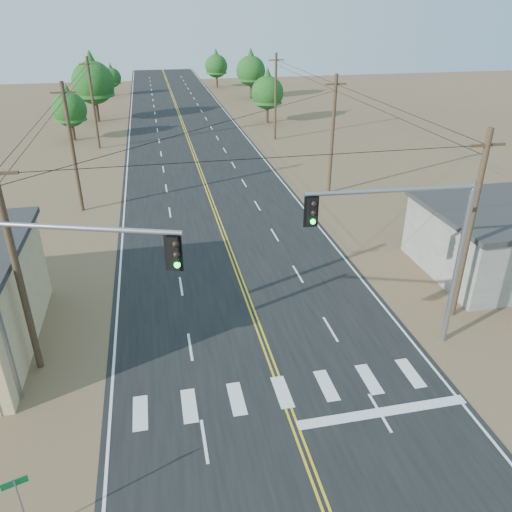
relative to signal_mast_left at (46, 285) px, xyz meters
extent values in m
cube|color=black|center=(8.84, 20.74, -5.67)|extent=(15.00, 200.00, 0.02)
cylinder|color=#4C3826|center=(-1.66, 2.74, -0.68)|extent=(0.30, 0.30, 10.00)
cylinder|color=#4C3826|center=(-1.66, 22.74, -0.68)|extent=(0.30, 0.30, 10.00)
cube|color=#4C3826|center=(-1.66, 22.74, 3.52)|extent=(1.80, 0.12, 0.12)
cylinder|color=#4C3826|center=(-1.66, 42.74, -0.68)|extent=(0.30, 0.30, 10.00)
cube|color=#4C3826|center=(-1.66, 42.74, 3.52)|extent=(1.80, 0.12, 0.12)
cylinder|color=#4C3826|center=(19.34, 2.74, -0.68)|extent=(0.30, 0.30, 10.00)
cube|color=#4C3826|center=(19.34, 2.74, 3.52)|extent=(1.80, 0.12, 0.12)
cylinder|color=#4C3826|center=(19.34, 22.74, -0.68)|extent=(0.30, 0.30, 10.00)
cube|color=#4C3826|center=(19.34, 22.74, 3.52)|extent=(1.80, 0.12, 0.12)
cylinder|color=#4C3826|center=(19.34, 42.74, -0.68)|extent=(0.30, 0.30, 10.00)
cube|color=#4C3826|center=(19.34, 42.74, 3.52)|extent=(1.80, 0.12, 0.12)
cylinder|color=gray|center=(1.45, -0.49, 2.39)|extent=(7.27, 2.62, 0.18)
cube|color=black|center=(4.73, -1.60, 1.65)|extent=(0.49, 0.45, 1.25)
sphere|color=black|center=(4.80, -1.79, 2.05)|extent=(0.23, 0.23, 0.23)
sphere|color=black|center=(4.80, -1.79, 1.65)|extent=(0.23, 0.23, 0.23)
sphere|color=#0CE533|center=(4.80, -1.79, 1.25)|extent=(0.23, 0.23, 0.23)
cylinder|color=gray|center=(17.62, 0.74, -1.72)|extent=(0.27, 0.27, 7.90)
cylinder|color=gray|center=(17.62, 0.74, 2.23)|extent=(0.20, 0.20, 0.68)
cylinder|color=gray|center=(13.92, 0.98, 2.34)|extent=(7.40, 0.68, 0.18)
cube|color=black|center=(10.57, 1.21, 1.61)|extent=(0.42, 0.36, 1.24)
sphere|color=black|center=(10.58, 1.01, 2.00)|extent=(0.23, 0.23, 0.23)
sphere|color=black|center=(10.58, 1.01, 1.61)|extent=(0.23, 0.23, 0.23)
sphere|color=#0CE533|center=(10.58, 1.01, 1.21)|extent=(0.23, 0.23, 0.23)
cylinder|color=gray|center=(-0.55, -5.91, -4.43)|extent=(0.06, 0.06, 2.50)
cube|color=#0C5A2D|center=(-0.55, -5.91, -3.28)|extent=(0.72, 0.25, 0.25)
cylinder|color=#3F2D1E|center=(-4.93, 47.32, -4.47)|extent=(0.42, 0.42, 2.41)
cone|color=#1A4714|center=(-4.93, 47.32, -1.12)|extent=(3.75, 3.75, 4.29)
sphere|color=#1A4714|center=(-4.93, 47.32, -1.99)|extent=(4.02, 4.02, 4.02)
cylinder|color=#3F2D1E|center=(-2.81, 58.19, -3.95)|extent=(0.49, 0.49, 3.46)
cone|color=#1A4714|center=(-2.81, 58.19, 0.86)|extent=(5.38, 5.38, 6.15)
sphere|color=#1A4714|center=(-2.81, 58.19, -0.39)|extent=(5.76, 5.76, 5.76)
cylinder|color=#3F2D1E|center=(-1.68, 81.26, -4.65)|extent=(0.39, 0.39, 2.04)
cone|color=#1A4714|center=(-1.68, 81.26, -1.82)|extent=(3.18, 3.18, 3.63)
sphere|color=#1A4714|center=(-1.68, 81.26, -2.56)|extent=(3.40, 3.40, 3.40)
cylinder|color=#3F2D1E|center=(20.59, 52.32, -4.34)|extent=(0.42, 0.42, 2.67)
cone|color=#1A4714|center=(20.59, 52.32, -0.64)|extent=(4.15, 4.15, 4.74)
sphere|color=#1A4714|center=(20.59, 52.32, -1.60)|extent=(4.44, 4.44, 4.44)
cylinder|color=#3F2D1E|center=(22.38, 72.88, -4.16)|extent=(0.44, 0.44, 3.03)
cone|color=#1A4714|center=(22.38, 72.88, 0.04)|extent=(4.71, 4.71, 5.38)
sphere|color=#1A4714|center=(22.38, 72.88, -1.05)|extent=(5.05, 5.05, 5.05)
cylinder|color=#3F2D1E|center=(18.29, 87.19, -4.35)|extent=(0.42, 0.42, 2.64)
cone|color=#1A4714|center=(18.29, 87.19, -0.69)|extent=(4.11, 4.11, 4.69)
sphere|color=#1A4714|center=(18.29, 87.19, -1.64)|extent=(4.40, 4.40, 4.40)
camera|label=1|loc=(4.33, -17.20, 9.26)|focal=35.00mm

